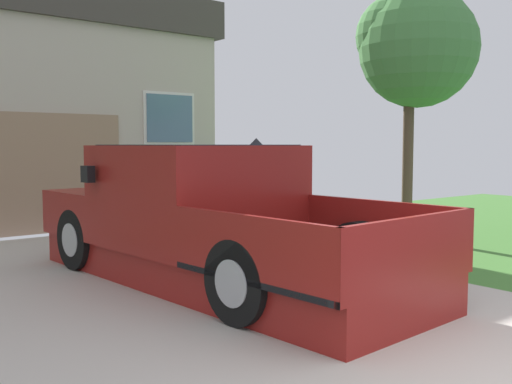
# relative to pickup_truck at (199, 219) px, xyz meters

# --- Properties ---
(pickup_truck) EXTENTS (2.40, 5.52, 1.65)m
(pickup_truck) POSITION_rel_pickup_truck_xyz_m (0.00, 0.00, 0.00)
(pickup_truck) COLOR maroon
(pickup_truck) RESTS_ON ground
(person_with_hat) EXTENTS (0.50, 0.50, 1.75)m
(person_with_hat) POSITION_rel_pickup_truck_xyz_m (1.40, 0.60, 0.24)
(person_with_hat) COLOR black
(person_with_hat) RESTS_ON ground
(handbag) EXTENTS (0.30, 0.19, 0.42)m
(handbag) POSITION_rel_pickup_truck_xyz_m (1.61, 0.36, -0.60)
(handbag) COLOR brown
(handbag) RESTS_ON ground
(front_yard_tree) EXTENTS (2.04, 2.07, 4.39)m
(front_yard_tree) POSITION_rel_pickup_truck_xyz_m (4.63, 0.28, 2.67)
(front_yard_tree) COLOR brown
(front_yard_tree) RESTS_ON ground
(wheeled_trash_bin) EXTENTS (0.60, 0.72, 1.13)m
(wheeled_trash_bin) POSITION_rel_pickup_truck_xyz_m (3.42, 3.61, -0.12)
(wheeled_trash_bin) COLOR navy
(wheeled_trash_bin) RESTS_ON ground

